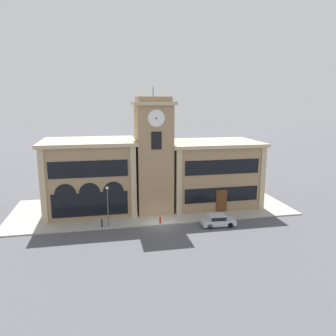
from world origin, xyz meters
TOP-DOWN VIEW (x-y plane):
  - ground_plane at (0.00, 0.00)m, footprint 300.00×300.00m
  - sidewalk_kerb at (0.00, 6.83)m, footprint 37.95×13.66m
  - clock_tower at (0.00, 5.37)m, footprint 5.28×5.28m
  - town_hall_left_wing at (-8.36, 7.33)m, footprint 12.23×9.28m
  - town_hall_right_wing at (8.78, 7.34)m, footprint 13.09×9.28m
  - parked_car_near at (6.67, -1.44)m, footprint 4.12×2.01m
  - street_lamp at (-6.26, 0.55)m, footprint 0.36×0.36m
  - bollard at (-7.02, 0.51)m, footprint 0.18×0.18m
  - fire_hydrant at (-0.05, 0.34)m, footprint 0.22×0.22m

SIDE VIEW (x-z plane):
  - ground_plane at x=0.00m, z-range 0.00..0.00m
  - sidewalk_kerb at x=0.00m, z-range 0.00..0.15m
  - fire_hydrant at x=-0.05m, z-range 0.13..1.00m
  - bollard at x=-7.02m, z-range 0.14..1.20m
  - parked_car_near at x=6.67m, z-range 0.03..1.42m
  - street_lamp at x=-6.26m, z-range 0.99..5.91m
  - town_hall_right_wing at x=8.78m, z-range 0.03..9.19m
  - town_hall_left_wing at x=-8.36m, z-range 0.03..9.77m
  - clock_tower at x=0.00m, z-range -0.56..15.96m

